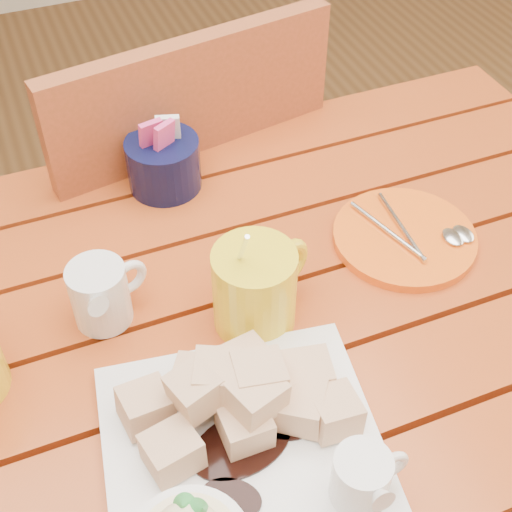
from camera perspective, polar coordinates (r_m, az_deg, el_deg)
name	(u,v)px	position (r m, az deg, el deg)	size (l,w,h in m)	color
table	(233,394)	(0.89, -1.87, -11.01)	(1.20, 0.79, 0.75)	#AB4316
dessert_plate	(237,461)	(0.69, -1.56, -16.07)	(0.30, 0.30, 0.11)	white
coffee_mug_right	(256,287)	(0.79, 0.03, -2.46)	(0.13, 0.09, 0.16)	yellow
cream_pitcher	(102,293)	(0.81, -12.25, -2.93)	(0.10, 0.08, 0.08)	white
sugar_caddy	(164,162)	(0.98, -7.40, 7.43)	(0.10, 0.10, 0.11)	#0B1033
orange_saucer	(406,237)	(0.93, 11.89, 1.50)	(0.18, 0.18, 0.02)	orange
chair_far	(175,219)	(1.30, -6.51, 2.93)	(0.50, 0.50, 0.92)	brown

